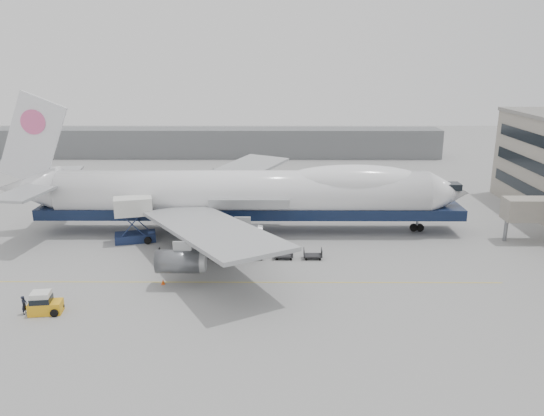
{
  "coord_description": "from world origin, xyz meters",
  "views": [
    {
      "loc": [
        4.49,
        -60.65,
        24.55
      ],
      "look_at": [
        4.13,
        6.0,
        5.2
      ],
      "focal_mm": 35.0,
      "sensor_mm": 36.0,
      "label": 1
    }
  ],
  "objects_px": {
    "airliner": "(248,193)",
    "baggage_tug": "(44,304)",
    "catering_truck": "(134,217)",
    "ground_worker": "(24,305)"
  },
  "relations": [
    {
      "from": "ground_worker",
      "to": "baggage_tug",
      "type": "bearing_deg",
      "value": -81.72
    },
    {
      "from": "airliner",
      "to": "baggage_tug",
      "type": "relative_size",
      "value": 20.4
    },
    {
      "from": "airliner",
      "to": "ground_worker",
      "type": "xyz_separation_m",
      "value": [
        -20.7,
        -25.64,
        -4.66
      ]
    },
    {
      "from": "airliner",
      "to": "ground_worker",
      "type": "height_order",
      "value": "airliner"
    },
    {
      "from": "catering_truck",
      "to": "ground_worker",
      "type": "xyz_separation_m",
      "value": [
        -5.53,
        -21.18,
        -2.49
      ]
    },
    {
      "from": "airliner",
      "to": "catering_truck",
      "type": "relative_size",
      "value": 10.84
    },
    {
      "from": "airliner",
      "to": "ground_worker",
      "type": "relative_size",
      "value": 34.88
    },
    {
      "from": "airliner",
      "to": "catering_truck",
      "type": "bearing_deg",
      "value": -163.62
    },
    {
      "from": "catering_truck",
      "to": "ground_worker",
      "type": "relative_size",
      "value": 3.22
    },
    {
      "from": "catering_truck",
      "to": "baggage_tug",
      "type": "distance_m",
      "value": 21.46
    }
  ]
}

